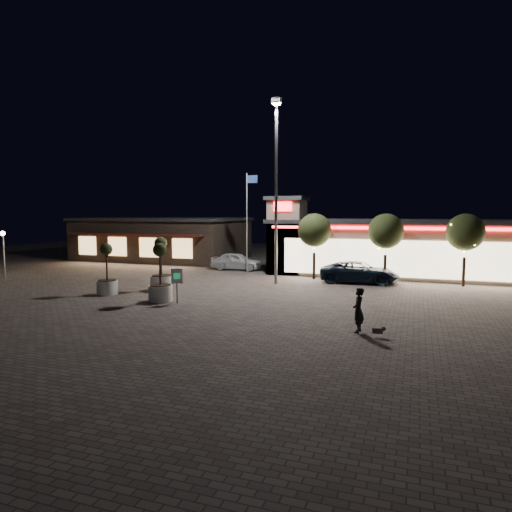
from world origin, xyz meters
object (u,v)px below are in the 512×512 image
(pickup_truck, at_px, (359,272))
(white_sedan, at_px, (236,261))
(planter_mid, at_px, (160,283))
(valet_sign, at_px, (177,279))
(planter_left, at_px, (107,279))
(pedestrian, at_px, (358,310))

(pickup_truck, bearing_deg, white_sedan, 68.18)
(planter_mid, bearing_deg, valet_sign, -6.99)
(planter_left, bearing_deg, planter_mid, -10.68)
(planter_left, bearing_deg, pickup_truck, 35.05)
(planter_left, xyz_separation_m, planter_mid, (4.10, -0.77, 0.05))
(planter_left, distance_m, valet_sign, 5.30)
(valet_sign, bearing_deg, pedestrian, -15.85)
(pedestrian, bearing_deg, planter_left, -100.95)
(pickup_truck, relative_size, planter_left, 1.75)
(white_sedan, bearing_deg, pickup_truck, -112.36)
(planter_mid, bearing_deg, planter_left, 169.32)
(planter_left, bearing_deg, pedestrian, -13.83)
(pickup_truck, distance_m, valet_sign, 13.40)
(pickup_truck, relative_size, planter_mid, 1.66)
(white_sedan, distance_m, planter_left, 13.60)
(valet_sign, bearing_deg, planter_mid, 173.01)
(pickup_truck, relative_size, white_sedan, 1.24)
(white_sedan, height_order, planter_mid, planter_mid)
(white_sedan, bearing_deg, planter_left, 164.65)
(white_sedan, xyz_separation_m, planter_mid, (1.19, -14.06, 0.26))
(pickup_truck, distance_m, white_sedan, 11.32)
(pickup_truck, xyz_separation_m, valet_sign, (-8.38, -10.44, 0.56))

